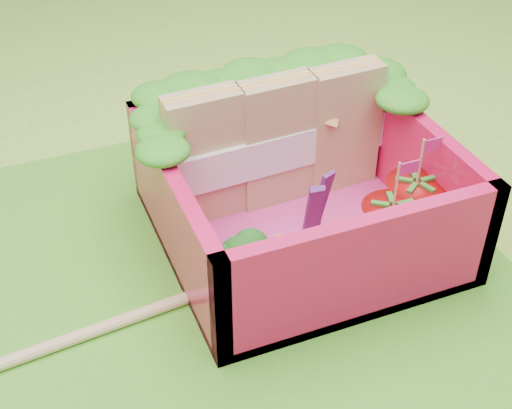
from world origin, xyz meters
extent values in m
plane|color=#8ABC35|center=(0.00, 0.00, 0.00)|extent=(14.00, 14.00, 0.00)
cube|color=#50AF27|center=(0.00, 0.00, 0.01)|extent=(2.60, 2.60, 0.03)
cube|color=#E93B95|center=(0.44, 0.13, 0.06)|extent=(1.30, 1.30, 0.05)
cube|color=#E5134E|center=(0.44, 0.75, 0.31)|extent=(1.30, 0.07, 0.55)
cube|color=#E5134E|center=(0.44, -0.48, 0.31)|extent=(1.30, 0.07, 0.55)
cube|color=#E5134E|center=(-0.17, 0.13, 0.31)|extent=(0.07, 1.30, 0.55)
cube|color=#E5134E|center=(1.06, 0.13, 0.31)|extent=(0.07, 1.30, 0.55)
ellipsoid|color=#1A7D16|center=(-0.06, 0.71, 0.64)|extent=(0.30, 0.30, 0.11)
ellipsoid|color=#1A7D16|center=(0.11, 0.71, 0.64)|extent=(0.30, 0.30, 0.11)
ellipsoid|color=#1A7D16|center=(0.27, 0.71, 0.64)|extent=(0.30, 0.30, 0.11)
ellipsoid|color=#1A7D16|center=(0.44, 0.71, 0.64)|extent=(0.30, 0.30, 0.11)
ellipsoid|color=#1A7D16|center=(0.61, 0.71, 0.64)|extent=(0.30, 0.30, 0.11)
ellipsoid|color=#1A7D16|center=(0.77, 0.71, 0.64)|extent=(0.30, 0.30, 0.11)
ellipsoid|color=#1A7D16|center=(0.94, 0.71, 0.64)|extent=(0.30, 0.30, 0.11)
ellipsoid|color=#1A7D16|center=(-0.14, 0.23, 0.64)|extent=(0.27, 0.27, 0.10)
ellipsoid|color=#1A7D16|center=(-0.14, 0.37, 0.64)|extent=(0.27, 0.27, 0.10)
ellipsoid|color=#1A7D16|center=(-0.14, 0.51, 0.64)|extent=(0.27, 0.27, 0.10)
ellipsoid|color=#1A7D16|center=(1.02, 0.23, 0.64)|extent=(0.27, 0.27, 0.10)
ellipsoid|color=#1A7D16|center=(1.02, 0.37, 0.64)|extent=(0.27, 0.27, 0.10)
ellipsoid|color=#1A7D16|center=(1.02, 0.51, 0.64)|extent=(0.27, 0.27, 0.10)
cube|color=tan|center=(0.07, 0.42, 0.41)|extent=(0.38, 0.17, 0.67)
cube|color=tan|center=(0.44, 0.42, 0.41)|extent=(0.38, 0.17, 0.67)
cube|color=tan|center=(0.81, 0.42, 0.41)|extent=(0.38, 0.17, 0.67)
cube|color=white|center=(0.44, 0.42, 0.38)|extent=(1.21, 0.23, 0.20)
cylinder|color=#5D9D4C|center=(0.02, -0.19, 0.16)|extent=(0.12, 0.12, 0.15)
ellipsoid|color=#165318|center=(0.02, -0.19, 0.29)|extent=(0.32, 0.32, 0.12)
cylinder|color=orange|center=(0.12, -0.23, 0.21)|extent=(0.07, 0.07, 0.26)
cylinder|color=orange|center=(0.21, -0.18, 0.20)|extent=(0.07, 0.07, 0.23)
cube|color=#561B61|center=(0.43, -0.04, 0.27)|extent=(0.07, 0.02, 0.38)
cube|color=#561B61|center=(0.44, -0.03, 0.27)|extent=(0.07, 0.04, 0.38)
cube|color=#561B61|center=(0.51, 0.04, 0.27)|extent=(0.07, 0.05, 0.38)
cone|color=red|center=(0.74, -0.22, 0.22)|extent=(0.29, 0.29, 0.29)
cylinder|color=tan|center=(0.74, -0.22, 0.49)|extent=(0.01, 0.01, 0.24)
cube|color=#DB2490|center=(0.79, -0.22, 0.57)|extent=(0.10, 0.01, 0.06)
cone|color=red|center=(0.93, -0.10, 0.22)|extent=(0.29, 0.29, 0.29)
cylinder|color=tan|center=(0.93, -0.10, 0.49)|extent=(0.01, 0.01, 0.24)
cube|color=#DB2490|center=(0.98, -0.10, 0.57)|extent=(0.10, 0.01, 0.06)
cube|color=#59A333|center=(0.94, 0.10, 0.11)|extent=(0.31, 0.23, 0.05)
cube|color=#59A333|center=(0.63, -0.23, 0.11)|extent=(0.18, 0.32, 0.05)
camera|label=1|loc=(-0.77, -2.32, 2.28)|focal=50.00mm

